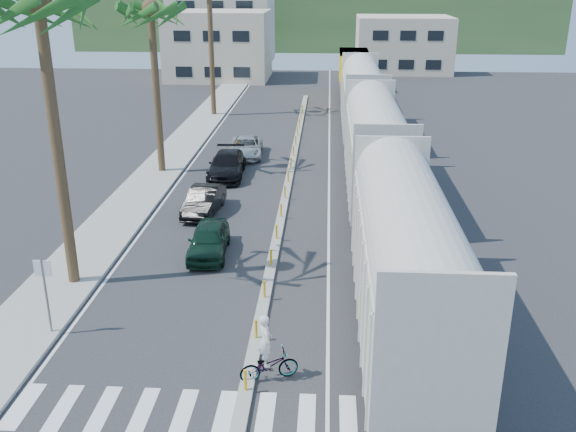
% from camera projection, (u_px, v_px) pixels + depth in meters
% --- Properties ---
extents(ground, '(140.00, 140.00, 0.00)m').
position_uv_depth(ground, '(250.00, 375.00, 20.50)').
color(ground, '#28282B').
rests_on(ground, ground).
extents(sidewalk, '(3.00, 90.00, 0.15)m').
position_uv_depth(sidewalk, '(170.00, 159.00, 44.31)').
color(sidewalk, gray).
rests_on(sidewalk, ground).
extents(rails, '(1.56, 100.00, 0.06)m').
position_uv_depth(rails, '(364.00, 151.00, 46.35)').
color(rails, black).
rests_on(rails, ground).
extents(median, '(0.45, 60.00, 0.85)m').
position_uv_depth(median, '(288.00, 183.00, 39.11)').
color(median, gray).
rests_on(median, ground).
extents(crosswalk, '(14.00, 2.20, 0.01)m').
position_uv_depth(crosswalk, '(241.00, 415.00, 18.63)').
color(crosswalk, silver).
rests_on(crosswalk, ground).
extents(lane_markings, '(9.42, 90.00, 0.01)m').
position_uv_depth(lane_markings, '(261.00, 161.00, 43.97)').
color(lane_markings, silver).
rests_on(lane_markings, ground).
extents(freight_train, '(3.00, 60.94, 5.85)m').
position_uv_depth(freight_train, '(370.00, 128.00, 40.46)').
color(freight_train, beige).
rests_on(freight_train, ground).
extents(street_sign, '(0.60, 0.08, 3.00)m').
position_uv_depth(street_sign, '(45.00, 285.00, 22.09)').
color(street_sign, slate).
rests_on(street_sign, ground).
extents(buildings, '(38.00, 27.00, 10.00)m').
position_uv_depth(buildings, '(264.00, 35.00, 86.26)').
color(buildings, '#BAAB94').
rests_on(buildings, ground).
extents(hillside, '(80.00, 20.00, 12.00)m').
position_uv_depth(hillside, '(316.00, 12.00, 111.78)').
color(hillside, '#385628').
rests_on(hillside, ground).
extents(car_lead, '(2.11, 4.37, 1.43)m').
position_uv_depth(car_lead, '(209.00, 240.00, 29.08)').
color(car_lead, black).
rests_on(car_lead, ground).
extents(car_second, '(2.17, 4.51, 1.41)m').
position_uv_depth(car_second, '(204.00, 201.00, 34.18)').
color(car_second, black).
rests_on(car_second, ground).
extents(car_third, '(2.52, 5.40, 1.52)m').
position_uv_depth(car_third, '(227.00, 165.00, 40.41)').
color(car_third, black).
rests_on(car_third, ground).
extents(car_rear, '(2.83, 5.09, 1.34)m').
position_uv_depth(car_rear, '(246.00, 147.00, 44.98)').
color(car_rear, '#B8BCBE').
rests_on(car_rear, ground).
extents(cyclist, '(1.87, 2.31, 2.28)m').
position_uv_depth(cyclist, '(268.00, 360.00, 20.03)').
color(cyclist, '#9EA0A5').
rests_on(cyclist, ground).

